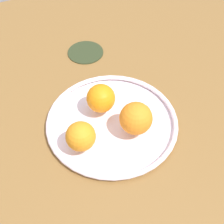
{
  "coord_description": "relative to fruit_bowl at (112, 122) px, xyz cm",
  "views": [
    {
      "loc": [
        -20.63,
        -45.68,
        63.71
      ],
      "look_at": [
        0.0,
        0.0,
        4.8
      ],
      "focal_mm": 51.7,
      "sensor_mm": 36.0,
      "label": 1
    }
  ],
  "objects": [
    {
      "name": "orange_back_left",
      "position": [
        3.96,
        -4.77,
        4.81
      ],
      "size": [
        7.85,
        7.85,
        7.85
      ],
      "primitive_type": "sphere",
      "color": "orange",
      "rests_on": "fruit_bowl"
    },
    {
      "name": "ground_plane",
      "position": [
        0.0,
        0.0,
        -2.92
      ],
      "size": [
        137.3,
        137.3,
        4.0
      ],
      "primitive_type": "cube",
      "color": "brown"
    },
    {
      "name": "fruit_bowl",
      "position": [
        0.0,
        0.0,
        0.0
      ],
      "size": [
        32.81,
        32.81,
        1.8
      ],
      "color": "white",
      "rests_on": "ground_plane"
    },
    {
      "name": "orange_front_right",
      "position": [
        -0.89,
        4.7,
        4.49
      ],
      "size": [
        7.22,
        7.22,
        7.22
      ],
      "primitive_type": "sphere",
      "color": "orange",
      "rests_on": "fruit_bowl"
    },
    {
      "name": "orange_front_left",
      "position": [
        -9.51,
        -3.98,
        4.34
      ],
      "size": [
        6.91,
        6.91,
        6.91
      ],
      "primitive_type": "sphere",
      "color": "orange",
      "rests_on": "fruit_bowl"
    },
    {
      "name": "ambient_coaster",
      "position": [
        4.12,
        28.97,
        -0.62
      ],
      "size": [
        10.96,
        10.96,
        0.6
      ],
      "primitive_type": "cylinder",
      "color": "#2B361E",
      "rests_on": "ground_plane"
    }
  ]
}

